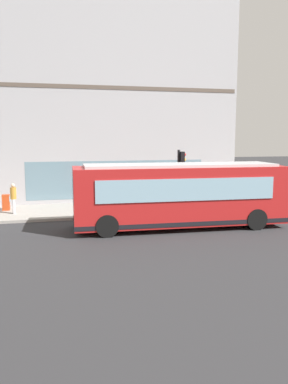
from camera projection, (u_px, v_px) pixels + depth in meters
ground at (143, 228)px, 18.40m from camera, size 120.00×120.00×0.00m
sidewalk_curb at (124, 209)px, 23.10m from camera, size 4.58×40.00×0.15m
building_corner at (109, 103)px, 27.47m from camera, size 6.50×16.46×13.44m
city_bus_nearside at (179, 196)px, 18.40m from camera, size 2.94×10.13×3.07m
traffic_light_near_corner at (181, 169)px, 21.56m from camera, size 0.32×0.49×3.47m
fire_hydrant at (217, 196)px, 25.27m from camera, size 0.35×0.35×0.74m
pedestrian_by_light_pole at (200, 189)px, 24.32m from camera, size 0.32×0.32×1.65m
pedestrian_near_hydrant at (13, 196)px, 21.07m from camera, size 0.32×0.32×1.67m
pedestrian_near_building_entrance at (153, 187)px, 24.23m from camera, size 0.32×0.32×1.82m
newspaper_vending_box at (6, 202)px, 22.17m from camera, size 0.44×0.42×0.90m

